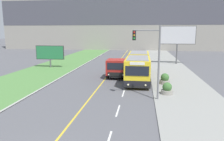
% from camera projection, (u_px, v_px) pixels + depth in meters
% --- Properties ---
extents(lane_marking_centre, '(2.88, 140.00, 0.01)m').
position_uv_depth(lane_marking_centre, '(64.00, 141.00, 11.55)').
color(lane_marking_centre, gold).
rests_on(lane_marking_centre, ground_plane).
extents(apartment_block_background, '(80.00, 8.04, 21.55)m').
position_uv_depth(apartment_block_background, '(129.00, 15.00, 68.00)').
color(apartment_block_background, gray).
rests_on(apartment_block_background, ground_plane).
extents(city_bus, '(2.74, 11.79, 2.94)m').
position_uv_depth(city_bus, '(138.00, 66.00, 26.74)').
color(city_bus, yellow).
rests_on(city_bus, ground_plane).
extents(dump_truck, '(2.59, 7.00, 2.34)m').
position_uv_depth(dump_truck, '(118.00, 68.00, 27.62)').
color(dump_truck, black).
rests_on(dump_truck, ground_plane).
extents(car_distant, '(1.80, 4.30, 1.45)m').
position_uv_depth(car_distant, '(140.00, 59.00, 40.11)').
color(car_distant, black).
rests_on(car_distant, ground_plane).
extents(traffic_light_mast, '(2.28, 0.32, 6.21)m').
position_uv_depth(traffic_light_mast, '(151.00, 54.00, 17.85)').
color(traffic_light_mast, slate).
rests_on(traffic_light_mast, ground_plane).
extents(billboard_large, '(6.01, 0.24, 6.62)m').
position_uv_depth(billboard_large, '(178.00, 36.00, 37.51)').
color(billboard_large, '#59595B').
rests_on(billboard_large, ground_plane).
extents(billboard_small, '(4.60, 0.24, 3.50)m').
position_uv_depth(billboard_small, '(50.00, 53.00, 34.59)').
color(billboard_small, '#59595B').
rests_on(billboard_small, ground_plane).
extents(planter_round_near, '(1.05, 1.05, 1.09)m').
position_uv_depth(planter_round_near, '(167.00, 89.00, 19.86)').
color(planter_round_near, gray).
rests_on(planter_round_near, sidewalk_right).
extents(planter_round_second, '(1.12, 1.12, 1.16)m').
position_uv_depth(planter_round_second, '(165.00, 79.00, 23.71)').
color(planter_round_second, gray).
rests_on(planter_round_second, sidewalk_right).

